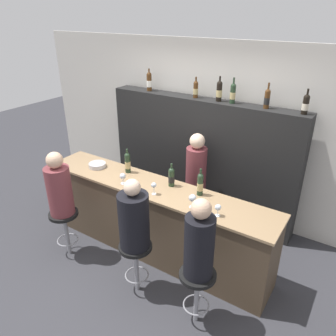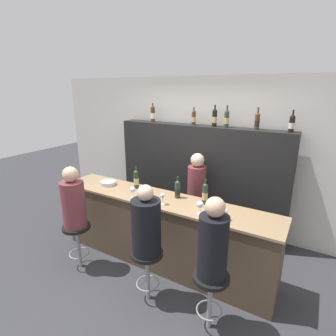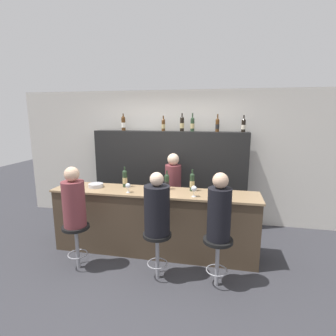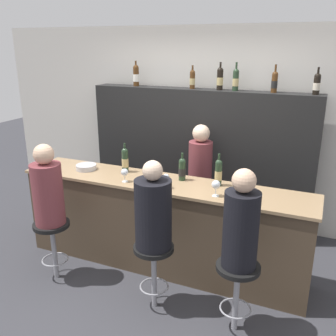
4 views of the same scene
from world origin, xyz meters
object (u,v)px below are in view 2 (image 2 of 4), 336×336
Objects in this scene: wine_bottle_backbar_5 at (292,123)px; wine_glass_1 at (163,196)px; wine_glass_0 at (133,190)px; bar_stool_middle at (147,262)px; wine_bottle_backbar_4 at (257,121)px; wine_bottle_counter_2 at (205,194)px; metal_bowl at (108,183)px; wine_glass_2 at (200,205)px; wine_bottle_counter_0 at (136,179)px; wine_bottle_backbar_3 at (227,119)px; bar_stool_left at (77,235)px; wine_bottle_backbar_0 at (153,114)px; guest_seated_left at (73,201)px; wine_bottle_backbar_2 at (215,118)px; guest_seated_middle at (146,225)px; wine_glass_3 at (225,212)px; bartender at (196,201)px; wine_bottle_backbar_1 at (194,118)px; bar_stool_right at (211,287)px; wine_bottle_counter_1 at (178,189)px; guest_seated_right at (213,243)px.

wine_bottle_backbar_5 is 1.98× the size of wine_glass_1.
wine_glass_0 is 0.22× the size of bar_stool_middle.
wine_bottle_counter_2 is at bearing -106.62° from wine_bottle_backbar_4.
metal_bowl is (-1.53, -0.11, -0.11)m from wine_bottle_counter_2.
bar_stool_middle is (-0.41, -0.50, -0.61)m from wine_glass_2.
wine_bottle_counter_0 is at bearing -142.31° from wine_bottle_backbar_4.
wine_bottle_counter_2 is at bearing -82.93° from wine_bottle_backbar_3.
wine_bottle_backbar_3 is 0.53× the size of bar_stool_left.
wine_bottle_backbar_0 is 1.42× the size of metal_bowl.
wine_bottle_backbar_2 is at bearing 57.70° from guest_seated_left.
wine_bottle_backbar_5 is 0.36× the size of guest_seated_left.
wine_bottle_backbar_5 is 0.37× the size of guest_seated_middle.
wine_glass_3 is 0.17× the size of guest_seated_middle.
wine_glass_3 is (0.30, -0.00, -0.01)m from wine_glass_2.
wine_bottle_backbar_3 reaches higher than wine_bottle_backbar_2.
wine_bottle_backbar_4 reaches higher than wine_bottle_counter_0.
bartender reaches higher than guest_seated_middle.
bartender reaches higher than wine_glass_0.
wine_bottle_backbar_3 reaches higher than wine_bottle_backbar_0.
guest_seated_middle is (0.33, -1.87, -0.96)m from wine_bottle_backbar_1.
bar_stool_left is (-0.82, -1.87, -1.45)m from wine_bottle_backbar_1.
wine_bottle_counter_0 is 1.81m from bar_stool_right.
wine_bottle_backbar_2 reaches higher than bartender.
wine_bottle_counter_2 is 1.71m from guest_seated_left.
guest_seated_left is (-2.29, -1.87, -0.95)m from wine_bottle_backbar_5.
wine_bottle_counter_2 reaches higher than wine_bottle_counter_1.
metal_bowl is at bearing 150.02° from guest_seated_middle.
wine_bottle_backbar_2 is 0.99× the size of wine_bottle_backbar_3.
wine_bottle_counter_2 is at bearing -73.05° from wine_bottle_backbar_2.
wine_glass_2 is at bearing -78.24° from wine_bottle_counter_2.
wine_bottle_backbar_5 is 2.11× the size of wine_glass_0.
guest_seated_left is at bearing -88.54° from metal_bowl.
metal_bowl is (-1.59, 0.17, -0.08)m from wine_glass_2.
wine_bottle_backbar_5 is at bearing 0.00° from wine_bottle_backbar_4.
wine_glass_1 is 0.24× the size of bar_stool_middle.
guest_seated_left is at bearing -162.19° from wine_glass_2.
bar_stool_right is (1.49, -0.79, -0.64)m from wine_bottle_counter_0.
bar_stool_middle is at bearing -129.31° from wine_glass_2.
guest_seated_right reaches higher than wine_bottle_counter_1.
bartender reaches higher than bar_stool_left.
bartender is at bearing 53.47° from guest_seated_left.
bartender is (1.11, 0.79, -0.34)m from metal_bowl.
bar_stool_right is at bearing -44.41° from wine_bottle_backbar_0.
wine_bottle_backbar_0 is 2.08× the size of wine_glass_2.
wine_bottle_counter_1 is 0.47× the size of bar_stool_middle.
bar_stool_right is 0.44× the size of bartender.
wine_bottle_backbar_3 is 2.12m from guest_seated_middle.
wine_bottle_counter_0 is at bearing 152.21° from guest_seated_right.
wine_bottle_backbar_2 is 2.65m from bar_stool_left.
wine_glass_0 is 1.04× the size of wine_glass_3.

